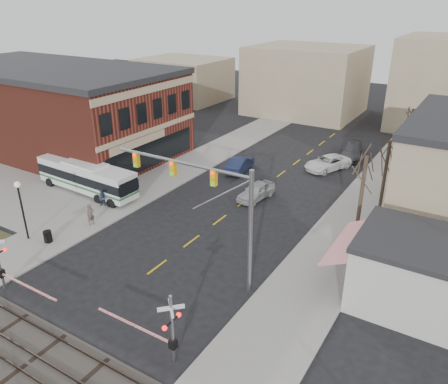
{
  "coord_description": "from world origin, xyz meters",
  "views": [
    {
      "loc": [
        16.82,
        -16.8,
        16.68
      ],
      "look_at": [
        1.45,
        8.3,
        3.5
      ],
      "focal_mm": 35.0,
      "sensor_mm": 36.0,
      "label": 1
    }
  ],
  "objects_px": {
    "rr_crossing_east": "(165,327)",
    "car_a": "(256,191)",
    "trash_bin": "(48,236)",
    "street_lamp": "(20,199)",
    "transit_bus": "(86,177)",
    "traffic_signal_mast": "(211,196)",
    "car_b": "(240,164)",
    "pedestrian_far": "(103,198)",
    "rr_crossing_west": "(3,263)",
    "car_d": "(352,151)",
    "pedestrian_near": "(91,215)",
    "car_c": "(327,163)"
  },
  "relations": [
    {
      "from": "traffic_signal_mast",
      "to": "street_lamp",
      "type": "relative_size",
      "value": 2.17
    },
    {
      "from": "rr_crossing_east",
      "to": "rr_crossing_west",
      "type": "bearing_deg",
      "value": -176.33
    },
    {
      "from": "car_a",
      "to": "pedestrian_near",
      "type": "xyz_separation_m",
      "value": [
        -8.77,
        -11.41,
        0.26
      ]
    },
    {
      "from": "rr_crossing_west",
      "to": "pedestrian_near",
      "type": "height_order",
      "value": "rr_crossing_west"
    },
    {
      "from": "street_lamp",
      "to": "trash_bin",
      "type": "xyz_separation_m",
      "value": [
        1.69,
        0.48,
        -2.83
      ]
    },
    {
      "from": "car_c",
      "to": "car_a",
      "type": "bearing_deg",
      "value": -81.99
    },
    {
      "from": "traffic_signal_mast",
      "to": "car_c",
      "type": "relative_size",
      "value": 1.89
    },
    {
      "from": "transit_bus",
      "to": "rr_crossing_east",
      "type": "distance_m",
      "value": 22.66
    },
    {
      "from": "street_lamp",
      "to": "car_d",
      "type": "height_order",
      "value": "street_lamp"
    },
    {
      "from": "trash_bin",
      "to": "car_d",
      "type": "xyz_separation_m",
      "value": [
        13.53,
        30.58,
        0.23
      ]
    },
    {
      "from": "rr_crossing_west",
      "to": "pedestrian_far",
      "type": "relative_size",
      "value": 3.75
    },
    {
      "from": "traffic_signal_mast",
      "to": "rr_crossing_west",
      "type": "distance_m",
      "value": 13.23
    },
    {
      "from": "transit_bus",
      "to": "rr_crossing_west",
      "type": "bearing_deg",
      "value": -61.36
    },
    {
      "from": "car_b",
      "to": "pedestrian_far",
      "type": "bearing_deg",
      "value": 58.85
    },
    {
      "from": "trash_bin",
      "to": "street_lamp",
      "type": "bearing_deg",
      "value": -164.09
    },
    {
      "from": "rr_crossing_east",
      "to": "trash_bin",
      "type": "xyz_separation_m",
      "value": [
        -14.52,
        4.3,
        -1.41
      ]
    },
    {
      "from": "car_b",
      "to": "pedestrian_near",
      "type": "height_order",
      "value": "pedestrian_near"
    },
    {
      "from": "trash_bin",
      "to": "car_c",
      "type": "bearing_deg",
      "value": 63.85
    },
    {
      "from": "car_b",
      "to": "pedestrian_far",
      "type": "height_order",
      "value": "pedestrian_far"
    },
    {
      "from": "transit_bus",
      "to": "street_lamp",
      "type": "height_order",
      "value": "street_lamp"
    },
    {
      "from": "car_d",
      "to": "pedestrian_far",
      "type": "xyz_separation_m",
      "value": [
        -14.49,
        -24.12,
        0.08
      ]
    },
    {
      "from": "traffic_signal_mast",
      "to": "rr_crossing_east",
      "type": "height_order",
      "value": "traffic_signal_mast"
    },
    {
      "from": "transit_bus",
      "to": "street_lamp",
      "type": "bearing_deg",
      "value": -71.67
    },
    {
      "from": "rr_crossing_west",
      "to": "trash_bin",
      "type": "relative_size",
      "value": 6.38
    },
    {
      "from": "pedestrian_near",
      "to": "rr_crossing_east",
      "type": "bearing_deg",
      "value": -107.38
    },
    {
      "from": "traffic_signal_mast",
      "to": "pedestrian_near",
      "type": "height_order",
      "value": "traffic_signal_mast"
    },
    {
      "from": "transit_bus",
      "to": "traffic_signal_mast",
      "type": "distance_m",
      "value": 18.35
    },
    {
      "from": "street_lamp",
      "to": "pedestrian_near",
      "type": "distance_m",
      "value": 5.28
    },
    {
      "from": "car_a",
      "to": "car_c",
      "type": "xyz_separation_m",
      "value": [
        3.0,
        10.4,
        -0.0
      ]
    },
    {
      "from": "street_lamp",
      "to": "rr_crossing_east",
      "type": "bearing_deg",
      "value": -13.25
    },
    {
      "from": "rr_crossing_west",
      "to": "car_a",
      "type": "xyz_separation_m",
      "value": [
        6.83,
        20.04,
        -1.23
      ]
    },
    {
      "from": "street_lamp",
      "to": "trash_bin",
      "type": "height_order",
      "value": "street_lamp"
    },
    {
      "from": "street_lamp",
      "to": "car_d",
      "type": "relative_size",
      "value": 0.85
    },
    {
      "from": "car_b",
      "to": "transit_bus",
      "type": "bearing_deg",
      "value": 44.22
    },
    {
      "from": "trash_bin",
      "to": "car_b",
      "type": "distance_m",
      "value": 20.75
    },
    {
      "from": "rr_crossing_west",
      "to": "car_b",
      "type": "xyz_separation_m",
      "value": [
        2.18,
        25.24,
        -1.21
      ]
    },
    {
      "from": "car_c",
      "to": "pedestrian_far",
      "type": "distance_m",
      "value": 23.19
    },
    {
      "from": "rr_crossing_west",
      "to": "rr_crossing_east",
      "type": "bearing_deg",
      "value": 3.67
    },
    {
      "from": "rr_crossing_east",
      "to": "car_d",
      "type": "relative_size",
      "value": 1.04
    },
    {
      "from": "street_lamp",
      "to": "car_b",
      "type": "xyz_separation_m",
      "value": [
        6.51,
        20.66,
        -2.63
      ]
    },
    {
      "from": "trash_bin",
      "to": "pedestrian_near",
      "type": "height_order",
      "value": "pedestrian_near"
    },
    {
      "from": "rr_crossing_east",
      "to": "car_a",
      "type": "bearing_deg",
      "value": 104.7
    },
    {
      "from": "car_b",
      "to": "rr_crossing_west",
      "type": "bearing_deg",
      "value": 76.71
    },
    {
      "from": "car_a",
      "to": "car_d",
      "type": "distance_m",
      "value": 16.12
    },
    {
      "from": "traffic_signal_mast",
      "to": "trash_bin",
      "type": "xyz_separation_m",
      "value": [
        -12.59,
        -2.79,
        -5.18
      ]
    },
    {
      "from": "rr_crossing_west",
      "to": "car_a",
      "type": "bearing_deg",
      "value": 71.18
    },
    {
      "from": "transit_bus",
      "to": "car_c",
      "type": "height_order",
      "value": "transit_bus"
    },
    {
      "from": "traffic_signal_mast",
      "to": "pedestrian_far",
      "type": "distance_m",
      "value": 14.85
    },
    {
      "from": "street_lamp",
      "to": "pedestrian_near",
      "type": "height_order",
      "value": "street_lamp"
    },
    {
      "from": "car_a",
      "to": "street_lamp",
      "type": "bearing_deg",
      "value": -118.66
    }
  ]
}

